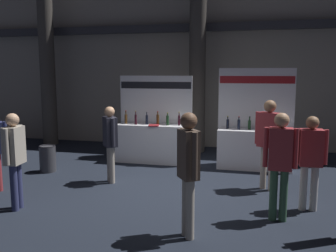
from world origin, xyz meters
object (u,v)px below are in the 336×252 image
Objects in this scene: exhibitor_booth_1 at (254,144)px; visitor_3 at (14,153)px; exhibitor_booth_0 at (153,140)px; visitor_0 at (311,155)px; trash_bin at (48,159)px; visitor_4 at (269,136)px; visitor_7 at (188,164)px; visitor_5 at (110,138)px; visitor_1 at (280,157)px.

exhibitor_booth_1 is 5.51m from visitor_3.
exhibitor_booth_1 reaches higher than exhibitor_booth_0.
visitor_3 is (-4.90, -1.14, 0.02)m from visitor_0.
exhibitor_booth_0 is at bearing 35.84° from trash_bin.
trash_bin is at bearing -154.22° from visitor_4.
visitor_4 is 1.00× the size of visitor_7.
visitor_5 is 3.07m from visitor_7.
exhibitor_booth_0 is 3.41m from visitor_4.
exhibitor_booth_0 is at bearing 178.67° from exhibitor_booth_1.
visitor_5 is at bearing 9.51° from visitor_7.
visitor_4 is at bearing -58.64° from visitor_7.
trash_bin is 0.36× the size of visitor_1.
trash_bin is at bearing -165.70° from visitor_3.
visitor_3 reaches higher than trash_bin.
trash_bin is 4.79m from visitor_7.
exhibitor_booth_0 is 4.11m from visitor_3.
exhibitor_booth_0 reaches higher than visitor_3.
visitor_1 reaches higher than trash_bin.
visitor_7 is at bearing -101.99° from exhibitor_booth_1.
visitor_7 reaches higher than visitor_0.
trash_bin is at bearing -144.16° from exhibitor_booth_0.
exhibitor_booth_1 reaches higher than visitor_5.
visitor_4 is 1.11× the size of visitor_5.
visitor_0 is 0.90× the size of visitor_4.
exhibitor_booth_1 is 2.85m from visitor_0.
visitor_0 is at bearing 97.68° from visitor_3.
visitor_1 reaches higher than visitor_3.
exhibitor_booth_0 is at bearing 139.97° from visitor_0.
exhibitor_booth_1 is at bearing 126.98° from visitor_4.
exhibitor_booth_1 reaches higher than visitor_7.
visitor_7 is (-1.29, -0.92, 0.04)m from visitor_1.
exhibitor_booth_0 reaches higher than visitor_0.
trash_bin is 1.96m from visitor_5.
visitor_5 is 0.91× the size of visitor_7.
exhibitor_booth_1 is 1.36× the size of visitor_7.
visitor_1 is (5.20, -1.74, 0.72)m from trash_bin.
exhibitor_booth_1 is 3.88× the size of trash_bin.
exhibitor_booth_0 reaches higher than visitor_5.
visitor_4 reaches higher than visitor_7.
visitor_1 is at bearing -82.89° from exhibitor_booth_1.
visitor_3 is at bearing -170.76° from visitor_1.
visitor_4 is at bearing -30.62° from exhibitor_booth_0.
visitor_0 is 0.79m from visitor_1.
exhibitor_booth_0 is 4.60m from visitor_7.
visitor_5 is (-3.40, 1.31, -0.06)m from visitor_1.
exhibitor_booth_1 is at bearing 84.99° from visitor_5.
trash_bin is at bearing 21.81° from visitor_7.
visitor_3 is 0.93× the size of visitor_7.
visitor_7 is at bearing -34.35° from trash_bin.
visitor_4 is (-0.66, 1.01, 0.12)m from visitor_0.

